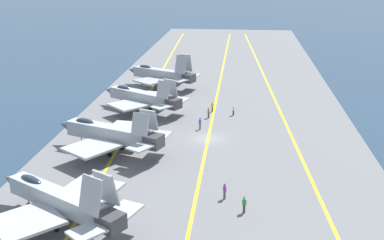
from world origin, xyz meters
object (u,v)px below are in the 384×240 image
(parked_jet_nearest, at_px, (59,200))
(crew_purple_vest, at_px, (225,190))
(parked_jet_second, at_px, (109,133))
(crew_blue_vest, at_px, (200,123))
(parked_jet_fourth, at_px, (161,74))
(parked_jet_third, at_px, (141,97))
(crew_green_vest, at_px, (244,204))
(crew_yellow_vest, at_px, (212,106))
(crew_brown_vest, at_px, (208,112))
(crew_white_vest, at_px, (233,110))

(parked_jet_nearest, height_order, crew_purple_vest, parked_jet_nearest)
(parked_jet_second, xyz_separation_m, crew_blue_vest, (9.81, -10.70, -1.57))
(crew_purple_vest, relative_size, crew_blue_vest, 0.99)
(parked_jet_second, bearing_deg, crew_blue_vest, -47.49)
(parked_jet_second, height_order, crew_purple_vest, parked_jet_second)
(parked_jet_nearest, height_order, parked_jet_fourth, parked_jet_fourth)
(parked_jet_third, bearing_deg, crew_green_vest, -152.20)
(crew_purple_vest, height_order, crew_yellow_vest, crew_purple_vest)
(crew_brown_vest, xyz_separation_m, crew_yellow_vest, (3.38, -0.39, 0.01))
(crew_green_vest, distance_m, crew_blue_vest, 24.60)
(parked_jet_nearest, xyz_separation_m, parked_jet_third, (35.33, -0.36, -0.04))
(parked_jet_third, height_order, crew_yellow_vest, parked_jet_third)
(parked_jet_third, relative_size, crew_blue_vest, 8.67)
(crew_green_vest, distance_m, crew_yellow_vest, 32.99)
(crew_yellow_vest, bearing_deg, crew_purple_vest, -173.93)
(crew_brown_vest, xyz_separation_m, crew_blue_vest, (-5.45, 0.83, 0.04))
(crew_yellow_vest, distance_m, crew_blue_vest, 8.91)
(crew_blue_vest, bearing_deg, parked_jet_third, 52.67)
(crew_brown_vest, xyz_separation_m, crew_purple_vest, (-26.54, -3.57, 0.03))
(crew_brown_vest, relative_size, crew_purple_vest, 0.97)
(crew_blue_vest, bearing_deg, crew_white_vest, -32.71)
(crew_purple_vest, bearing_deg, parked_jet_third, 26.86)
(crew_purple_vest, distance_m, crew_green_vest, 3.33)
(parked_jet_nearest, height_order, parked_jet_second, parked_jet_nearest)
(parked_jet_fourth, distance_m, crew_yellow_vest, 18.25)
(parked_jet_nearest, relative_size, parked_jet_second, 1.00)
(parked_jet_nearest, distance_m, crew_brown_vest, 34.94)
(crew_brown_vest, bearing_deg, crew_green_vest, -169.18)
(parked_jet_fourth, xyz_separation_m, crew_blue_vest, (-23.42, -9.62, -1.67))
(crew_blue_vest, bearing_deg, parked_jet_nearest, 158.95)
(parked_jet_fourth, bearing_deg, crew_blue_vest, -157.66)
(parked_jet_second, bearing_deg, parked_jet_third, -1.53)
(parked_jet_third, height_order, crew_white_vest, parked_jet_third)
(crew_green_vest, relative_size, crew_blue_vest, 0.99)
(parked_jet_nearest, relative_size, crew_yellow_vest, 9.13)
(crew_yellow_vest, xyz_separation_m, crew_blue_vest, (-8.83, 1.22, 0.03))
(parked_jet_second, height_order, crew_green_vest, parked_jet_second)
(crew_brown_vest, xyz_separation_m, crew_white_vest, (1.80, -3.83, -0.01))
(crew_white_vest, xyz_separation_m, crew_blue_vest, (-7.25, 4.65, 0.05))
(parked_jet_third, bearing_deg, crew_blue_vest, -127.33)
(crew_green_vest, bearing_deg, parked_jet_fourth, 18.77)
(crew_purple_vest, height_order, crew_white_vest, crew_purple_vest)
(crew_brown_vest, height_order, crew_yellow_vest, crew_yellow_vest)
(parked_jet_third, height_order, parked_jet_fourth, parked_jet_fourth)
(parked_jet_third, distance_m, parked_jet_fourth, 15.63)
(parked_jet_third, bearing_deg, parked_jet_nearest, 179.41)
(crew_green_vest, bearing_deg, crew_white_vest, 3.24)
(parked_jet_nearest, xyz_separation_m, parked_jet_fourth, (50.95, -0.97, 0.20))
(crew_brown_vest, bearing_deg, crew_blue_vest, 171.36)
(parked_jet_third, relative_size, crew_purple_vest, 8.79)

